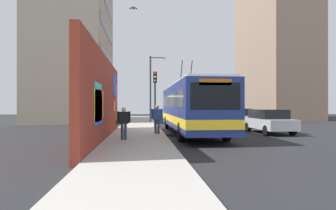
% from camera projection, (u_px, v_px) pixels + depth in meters
% --- Properties ---
extents(ground_plane, '(80.00, 80.00, 0.00)m').
position_uv_depth(ground_plane, '(161.00, 132.00, 19.30)').
color(ground_plane, '#232326').
extents(sidewalk_slab, '(48.00, 3.20, 0.15)m').
position_uv_depth(sidewalk_slab, '(138.00, 131.00, 19.15)').
color(sidewalk_slab, '#ADA8A0').
rests_on(sidewalk_slab, ground_plane).
extents(graffiti_wall, '(12.68, 0.32, 4.38)m').
position_uv_depth(graffiti_wall, '(104.00, 99.00, 14.34)').
color(graffiti_wall, maroon).
rests_on(graffiti_wall, ground_plane).
extents(building_far_left, '(13.22, 7.46, 19.60)m').
position_uv_depth(building_far_left, '(75.00, 38.00, 32.33)').
color(building_far_left, '#9E937F').
rests_on(building_far_left, ground_plane).
extents(building_far_right, '(13.88, 6.33, 21.63)m').
position_uv_depth(building_far_right, '(273.00, 41.00, 38.33)').
color(building_far_right, gray).
rests_on(building_far_right, ground_plane).
extents(city_bus, '(12.32, 2.65, 5.01)m').
position_uv_depth(city_bus, '(190.00, 106.00, 17.94)').
color(city_bus, navy).
rests_on(city_bus, ground_plane).
extents(parked_car_silver, '(4.37, 1.88, 1.58)m').
position_uv_depth(parked_car_silver, '(268.00, 121.00, 18.16)').
color(parked_car_silver, '#B7B7BC').
rests_on(parked_car_silver, ground_plane).
extents(parked_car_white, '(4.46, 1.84, 1.58)m').
position_uv_depth(parked_car_white, '(238.00, 117.00, 23.90)').
color(parked_car_white, white).
rests_on(parked_car_white, ground_plane).
extents(parked_car_champagne, '(4.90, 1.86, 1.58)m').
position_uv_depth(parked_car_champagne, '(218.00, 115.00, 30.32)').
color(parked_car_champagne, '#C6B793').
rests_on(parked_car_champagne, ground_plane).
extents(parked_car_red, '(4.77, 1.79, 1.58)m').
position_uv_depth(parked_car_red, '(206.00, 113.00, 35.52)').
color(parked_car_red, '#B21E19').
rests_on(parked_car_red, ground_plane).
extents(pedestrian_near_wall, '(0.22, 0.73, 1.60)m').
position_uv_depth(pedestrian_near_wall, '(124.00, 121.00, 13.55)').
color(pedestrian_near_wall, '#2D3F59').
rests_on(pedestrian_near_wall, sidewalk_slab).
extents(pedestrian_at_curb, '(0.23, 0.68, 1.71)m').
position_uv_depth(pedestrian_at_curb, '(157.00, 117.00, 16.41)').
color(pedestrian_at_curb, '#2D3F59').
rests_on(pedestrian_at_curb, sidewalk_slab).
extents(traffic_light, '(0.49, 0.28, 4.31)m').
position_uv_depth(traffic_light, '(155.00, 90.00, 21.09)').
color(traffic_light, '#2D382D').
rests_on(traffic_light, sidewalk_slab).
extents(street_lamp, '(0.44, 1.70, 6.89)m').
position_uv_depth(street_lamp, '(152.00, 84.00, 28.81)').
color(street_lamp, '#4C4C51').
rests_on(street_lamp, sidewalk_slab).
extents(flying_pigeons, '(0.32, 0.54, 0.16)m').
position_uv_depth(flying_pigeons, '(133.00, 8.00, 18.67)').
color(flying_pigeons, '#47474C').
extents(curbside_puddle, '(1.43, 1.43, 0.00)m').
position_uv_depth(curbside_puddle, '(174.00, 135.00, 16.85)').
color(curbside_puddle, black).
rests_on(curbside_puddle, ground_plane).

